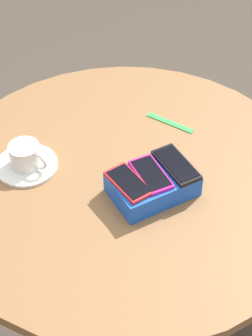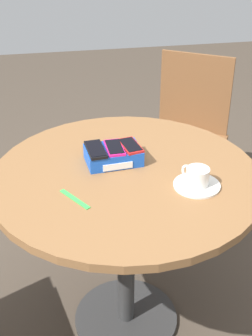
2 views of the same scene
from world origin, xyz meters
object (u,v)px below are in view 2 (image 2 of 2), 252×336
object	(u,v)px
saucer	(197,185)
coffee_cup	(197,176)
phone_box	(113,155)
phone_black	(96,149)
chair_near_window	(187,137)
phone_magenta	(114,148)
round_table	(126,203)
lanyard_strap	(75,199)
phone_red	(130,146)

from	to	relation	value
saucer	coffee_cup	xyz separation A→B (m)	(-0.00, 0.00, 0.04)
phone_box	saucer	world-z (taller)	phone_box
phone_black	chair_near_window	distance (m)	0.96
phone_black	chair_near_window	xyz separation A→B (m)	(0.57, 0.68, -0.35)
phone_box	phone_magenta	distance (m)	0.03
phone_box	chair_near_window	world-z (taller)	chair_near_window
round_table	phone_box	distance (m)	0.18
phone_black	chair_near_window	world-z (taller)	chair_near_window
phone_box	coffee_cup	xyz separation A→B (m)	(0.25, -0.21, 0.01)
saucer	lanyard_strap	bearing A→B (deg)	-179.54
phone_black	saucer	bearing A→B (deg)	-33.36
phone_box	phone_red	distance (m)	0.07
saucer	phone_magenta	bearing A→B (deg)	139.45
lanyard_strap	chair_near_window	size ratio (longest dim) A/B	0.16
phone_black	phone_red	xyz separation A→B (m)	(0.13, 0.01, -0.00)
round_table	phone_black	size ratio (longest dim) A/B	6.83
coffee_cup	saucer	bearing A→B (deg)	-56.23
saucer	round_table	bearing A→B (deg)	149.53
round_table	phone_red	size ratio (longest dim) A/B	7.35
coffee_cup	lanyard_strap	world-z (taller)	coffee_cup
phone_magenta	lanyard_strap	xyz separation A→B (m)	(-0.17, -0.22, -0.06)
phone_red	phone_black	bearing A→B (deg)	-176.51
phone_magenta	lanyard_strap	distance (m)	0.28
phone_black	phone_magenta	size ratio (longest dim) A/B	1.13
phone_magenta	phone_box	bearing A→B (deg)	144.96
lanyard_strap	phone_red	bearing A→B (deg)	44.12
phone_black	round_table	bearing A→B (deg)	-39.29
phone_magenta	phone_red	size ratio (longest dim) A/B	0.95
phone_black	phone_magenta	distance (m)	0.07
phone_magenta	coffee_cup	distance (m)	0.32
round_table	coffee_cup	bearing A→B (deg)	-30.22
phone_magenta	saucer	xyz separation A→B (m)	(0.25, -0.21, -0.06)
phone_magenta	chair_near_window	world-z (taller)	chair_near_window
phone_black	phone_magenta	bearing A→B (deg)	2.73
round_table	saucer	world-z (taller)	saucer
round_table	phone_box	size ratio (longest dim) A/B	4.62
phone_box	lanyard_strap	world-z (taller)	phone_box
phone_box	saucer	size ratio (longest dim) A/B	1.31
phone_black	coffee_cup	distance (m)	0.38
phone_box	phone_magenta	size ratio (longest dim) A/B	1.67
phone_box	phone_red	world-z (taller)	phone_red
phone_box	round_table	bearing A→B (deg)	-69.64
coffee_cup	chair_near_window	bearing A→B (deg)	73.93
coffee_cup	chair_near_window	xyz separation A→B (m)	(0.26, 0.89, -0.32)
phone_black	phone_magenta	world-z (taller)	phone_black
coffee_cup	chair_near_window	world-z (taller)	chair_near_window
phone_black	lanyard_strap	world-z (taller)	phone_black
phone_magenta	coffee_cup	bearing A→B (deg)	-40.43
phone_black	phone_red	distance (m)	0.13
round_table	phone_black	distance (m)	0.23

